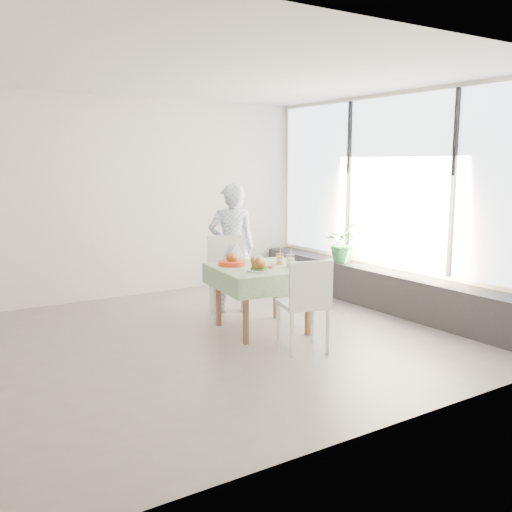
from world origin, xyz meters
TOP-DOWN VIEW (x-y plane):
  - floor at (0.00, 0.00)m, footprint 6.00×6.00m
  - ceiling at (0.00, 0.00)m, footprint 6.00×6.00m
  - wall_back at (0.00, 2.50)m, footprint 6.00×0.02m
  - wall_front at (0.00, -2.50)m, footprint 6.00×0.02m
  - wall_right at (3.00, 0.00)m, footprint 0.02×5.00m
  - window_pane at (2.97, 0.00)m, footprint 0.01×4.80m
  - window_ledge at (2.80, 0.00)m, footprint 0.40×4.80m
  - cafe_table at (0.89, 0.01)m, footprint 1.16×1.16m
  - chair_far at (0.86, 0.73)m, footprint 0.61×0.61m
  - chair_near at (0.85, -0.80)m, footprint 0.56×0.56m
  - diner at (1.04, 0.94)m, footprint 0.70×0.58m
  - main_dish at (0.72, -0.20)m, footprint 0.34×0.34m
  - juice_cup_orange at (1.14, 0.02)m, footprint 0.09×0.09m
  - juice_cup_lemonade at (1.13, -0.19)m, footprint 0.10×0.10m
  - second_dish at (0.64, 0.26)m, footprint 0.31×0.31m
  - potted_plant at (2.76, 0.81)m, footprint 0.66×0.66m

SIDE VIEW (x-z plane):
  - floor at x=0.00m, z-range 0.00..0.00m
  - window_ledge at x=2.80m, z-range 0.00..0.50m
  - chair_near at x=0.85m, z-range -0.18..0.77m
  - chair_far at x=0.86m, z-range -0.19..0.81m
  - cafe_table at x=0.89m, z-range 0.09..0.83m
  - potted_plant at x=2.76m, z-range 0.50..1.05m
  - second_dish at x=0.64m, z-range 0.71..0.86m
  - main_dish at x=0.72m, z-range 0.71..0.89m
  - juice_cup_orange at x=1.14m, z-range 0.67..0.93m
  - juice_cup_lemonade at x=1.13m, z-range 0.66..0.95m
  - diner at x=1.04m, z-range 0.00..1.65m
  - wall_back at x=0.00m, z-range 0.00..2.80m
  - wall_front at x=0.00m, z-range 0.00..2.80m
  - wall_right at x=3.00m, z-range 0.00..2.80m
  - window_pane at x=2.97m, z-range 0.56..2.74m
  - ceiling at x=0.00m, z-range 2.80..2.80m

